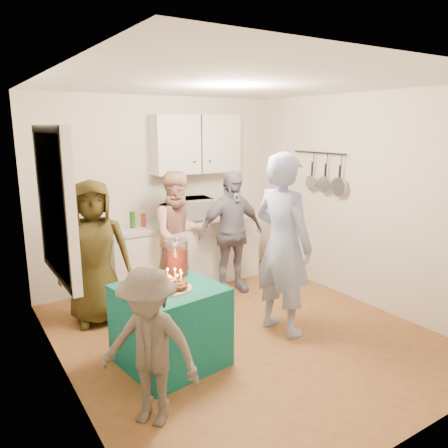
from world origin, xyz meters
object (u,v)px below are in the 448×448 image
party_table (170,325)px  woman_back_center (180,236)px  microwave (190,209)px  counter (184,254)px  woman_back_right (231,233)px  punch_jar (177,259)px  man_birthday (283,245)px  child_near_left (149,347)px  woman_back_left (95,253)px

party_table → woman_back_center: woman_back_center is taller
microwave → woman_back_center: 0.60m
counter → woman_back_right: size_ratio=1.35×
punch_jar → woman_back_right: bearing=37.2°
microwave → party_table: bearing=-115.0°
man_birthday → child_near_left: man_birthday is taller
punch_jar → child_near_left: child_near_left is taller
counter → woman_back_right: woman_back_right is taller
punch_jar → woman_back_left: bearing=117.5°
counter → party_table: size_ratio=2.59×
microwave → punch_jar: 1.87m
party_table → woman_back_left: woman_back_left is taller
woman_back_left → child_near_left: woman_back_left is taller
microwave → counter: bearing=-171.7°
man_birthday → woman_back_right: size_ratio=1.19×
man_birthday → woman_back_right: bearing=-19.3°
woman_back_center → child_near_left: size_ratio=1.35×
woman_back_center → child_near_left: 2.51m
party_table → woman_back_right: woman_back_right is taller
counter → woman_back_left: bearing=-157.9°
counter → punch_jar: size_ratio=6.47×
man_birthday → woman_back_center: (-0.47, 1.47, -0.15)m
microwave → woman_back_left: (-1.52, -0.58, -0.25)m
woman_back_left → man_birthday: bearing=-24.2°
counter → man_birthday: size_ratio=1.13×
microwave → child_near_left: size_ratio=0.47×
counter → child_near_left: (-1.60, -2.52, 0.18)m
microwave → woman_back_left: bearing=-150.8°
man_birthday → woman_back_center: man_birthday is taller
woman_back_right → child_near_left: 2.78m
man_birthday → woman_back_left: size_ratio=1.19×
counter → party_table: 2.14m
party_table → child_near_left: size_ratio=0.69×
woman_back_left → party_table: bearing=-61.4°
counter → child_near_left: size_ratio=1.80×
man_birthday → woman_back_left: bearing=40.6°
punch_jar → woman_back_left: size_ratio=0.21×
woman_back_left → child_near_left: bearing=-80.8°
party_table → man_birthday: 1.44m
woman_back_left → woman_back_center: woman_back_center is taller
microwave → party_table: size_ratio=0.67×
woman_back_right → microwave: bearing=119.8°
counter → woman_back_left: woman_back_left is taller
child_near_left → microwave: bearing=106.4°
party_table → man_birthday: man_birthday is taller
woman_back_left → child_near_left: size_ratio=1.34×
woman_back_center → child_near_left: woman_back_center is taller
counter → party_table: (-1.10, -1.83, -0.05)m
woman_back_center → punch_jar: bearing=-112.5°
counter → microwave: 0.65m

